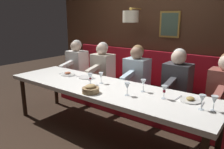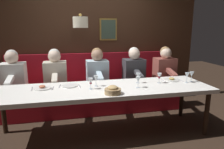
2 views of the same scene
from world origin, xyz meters
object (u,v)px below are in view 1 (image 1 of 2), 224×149
Objects in this scene: diner_middle at (137,70)px; wine_glass_4 at (90,76)px; wine_glass_1 at (127,86)px; diner_farthest at (77,60)px; wine_glass_0 at (164,89)px; wine_glass_2 at (101,76)px; diner_near at (177,76)px; dining_table at (103,90)px; bread_bowl at (91,89)px; wine_glass_6 at (214,100)px; wine_glass_3 at (202,99)px; wine_glass_5 at (143,83)px; diner_far at (102,64)px.

diner_middle is 4.82× the size of wine_glass_4.
diner_farthest is at bearing 62.78° from wine_glass_1.
wine_glass_4 is (-0.10, 1.10, 0.00)m from wine_glass_0.
wine_glass_2 is (0.03, 1.01, 0.00)m from wine_glass_0.
diner_near is 1.16m from wine_glass_2.
bread_bowl reaches higher than dining_table.
diner_middle is 1.66m from wine_glass_6.
wine_glass_3 is at bearing -98.38° from wine_glass_0.
diner_near and diner_farthest have the same top height.
wine_glass_4 is at bearing 102.90° from wine_glass_5.
wine_glass_5 is (0.25, -0.09, 0.00)m from wine_glass_1.
dining_table is at bearing 11.16° from bread_bowl.
diner_far is 2.26m from wine_glass_3.
bread_bowl is (-1.20, -1.50, -0.03)m from diner_farthest.
diner_near and diner_far have the same top height.
diner_near is 4.82× the size of wine_glass_6.
wine_glass_6 is (-0.84, -2.90, 0.04)m from diner_farthest.
wine_glass_1 is at bearing 165.25° from diner_near.
diner_farthest reaches higher than wine_glass_1.
diner_far is at bearing 38.61° from wine_glass_2.
wine_glass_1 and wine_glass_5 have the same top height.
wine_glass_3 is at bearing -107.63° from diner_farthest.
diner_middle is at bearing -90.00° from diner_far.
diner_far is at bearing 30.19° from wine_glass_4.
diner_far is 0.70m from diner_farthest.
dining_table is 0.34m from bread_bowl.
diner_farthest is at bearing 90.00° from diner_middle.
diner_farthest is 3.60× the size of bread_bowl.
wine_glass_1 is at bearing 98.80° from wine_glass_6.
diner_middle reaches higher than wine_glass_5.
wine_glass_1 is 0.98m from wine_glass_6.
wine_glass_2 is at bearing 47.91° from dining_table.
diner_far is at bearing -90.00° from diner_farthest.
wine_glass_3 is at bearing -123.83° from diner_middle.
wine_glass_5 is at bearing -119.50° from diner_far.
wine_glass_2 is at bearing 71.08° from wine_glass_1.
diner_near is at bearing -40.30° from dining_table.
wine_glass_1 and wine_glass_6 have the same top height.
diner_farthest is 2.14m from wine_glass_5.
diner_farthest is at bearing 53.44° from wine_glass_4.
wine_glass_1 is (-0.99, -0.46, 0.04)m from diner_middle.
diner_farthest reaches higher than wine_glass_2.
diner_middle is (0.88, -0.03, 0.13)m from dining_table.
bread_bowl is at bearing -146.35° from diner_far.
diner_near is 4.82× the size of wine_glass_5.
diner_middle is at bearing 46.77° from wine_glass_0.
diner_farthest is 4.82× the size of wine_glass_6.
diner_far reaches higher than wine_glass_3.
diner_middle and diner_farthest have the same top height.
diner_far is at bearing 90.00° from diner_near.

